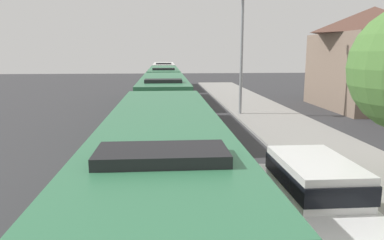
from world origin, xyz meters
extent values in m
cube|color=#33724C|center=(-1.30, 11.65, 1.70)|extent=(2.50, 10.90, 2.70)
cube|color=black|center=(-0.03, 11.65, 2.05)|extent=(0.04, 10.03, 1.00)
cube|color=black|center=(-2.57, 11.65, 2.05)|extent=(0.04, 10.03, 1.00)
cube|color=gold|center=(-0.02, 11.65, 0.90)|extent=(0.03, 10.35, 0.36)
cube|color=black|center=(-1.30, 8.38, 3.13)|extent=(1.75, 0.90, 0.16)
cylinder|color=black|center=(-0.20, 14.64, 0.50)|extent=(0.28, 1.00, 1.00)
cylinder|color=black|center=(-2.40, 14.64, 0.50)|extent=(0.28, 1.00, 1.00)
cube|color=#33724C|center=(-1.30, 23.93, 1.70)|extent=(2.50, 10.57, 2.70)
cube|color=black|center=(-0.03, 23.93, 2.05)|extent=(0.04, 9.72, 1.00)
cube|color=black|center=(-2.57, 23.93, 2.05)|extent=(0.04, 9.72, 1.00)
cube|color=black|center=(-1.30, 18.62, 2.00)|extent=(2.30, 0.04, 1.20)
cube|color=black|center=(-0.02, 23.93, 0.90)|extent=(0.03, 10.04, 0.36)
cube|color=black|center=(-1.30, 20.76, 3.13)|extent=(1.75, 0.90, 0.16)
cylinder|color=black|center=(-0.20, 20.65, 0.50)|extent=(0.28, 1.00, 1.00)
cylinder|color=black|center=(-2.40, 20.65, 0.50)|extent=(0.28, 1.00, 1.00)
cylinder|color=black|center=(-0.20, 26.83, 0.50)|extent=(0.28, 1.00, 1.00)
cylinder|color=black|center=(-2.40, 26.83, 0.50)|extent=(0.28, 1.00, 1.00)
cube|color=#33724C|center=(-1.30, 36.16, 1.70)|extent=(2.50, 12.01, 2.70)
cube|color=black|center=(-0.03, 36.16, 2.05)|extent=(0.04, 11.05, 1.00)
cube|color=black|center=(-2.57, 36.16, 2.05)|extent=(0.04, 11.05, 1.00)
cube|color=black|center=(-1.30, 30.14, 2.00)|extent=(2.30, 0.04, 1.20)
cube|color=gold|center=(-0.02, 36.16, 0.90)|extent=(0.03, 11.41, 0.36)
cube|color=black|center=(-1.30, 32.56, 3.13)|extent=(1.75, 0.90, 0.16)
cylinder|color=black|center=(-0.20, 32.44, 0.50)|extent=(0.28, 1.00, 1.00)
cylinder|color=black|center=(-2.40, 32.44, 0.50)|extent=(0.28, 1.00, 1.00)
cylinder|color=black|center=(-0.20, 39.46, 0.50)|extent=(0.28, 1.00, 1.00)
cylinder|color=black|center=(-2.40, 39.46, 0.50)|extent=(0.28, 1.00, 1.00)
cube|color=silver|center=(-1.30, 49.22, 1.70)|extent=(2.50, 11.50, 2.70)
cube|color=black|center=(-0.03, 49.22, 2.05)|extent=(0.04, 10.58, 1.00)
cube|color=black|center=(-2.57, 49.22, 2.05)|extent=(0.04, 10.58, 1.00)
cube|color=black|center=(-1.30, 43.45, 2.00)|extent=(2.30, 0.04, 1.20)
cube|color=navy|center=(-0.02, 49.22, 0.90)|extent=(0.03, 10.93, 0.36)
cube|color=black|center=(-1.30, 45.77, 3.13)|extent=(1.75, 0.90, 0.16)
cylinder|color=black|center=(-0.20, 45.65, 0.50)|extent=(0.28, 1.00, 1.00)
cylinder|color=black|center=(-2.40, 45.65, 0.50)|extent=(0.28, 1.00, 1.00)
cylinder|color=black|center=(-0.20, 52.38, 0.50)|extent=(0.28, 1.00, 1.00)
cylinder|color=black|center=(-2.40, 52.38, 0.50)|extent=(0.28, 1.00, 1.00)
cube|color=white|center=(2.40, 11.74, 0.70)|extent=(1.84, 4.76, 0.80)
cube|color=white|center=(2.40, 11.89, 1.50)|extent=(1.62, 2.76, 0.80)
cube|color=black|center=(2.40, 11.89, 1.50)|extent=(1.66, 2.86, 0.44)
cylinder|color=black|center=(1.58, 13.22, 0.35)|extent=(0.22, 0.70, 0.70)
cylinder|color=black|center=(3.22, 13.22, 0.35)|extent=(0.22, 0.70, 0.70)
cylinder|color=gray|center=(4.10, 28.69, 4.48)|extent=(0.20, 0.20, 8.66)
cube|color=#7A6656|center=(14.85, 31.17, 2.95)|extent=(6.76, 8.98, 5.90)
pyramid|color=brown|center=(14.85, 31.17, 6.89)|extent=(7.10, 9.43, 1.98)
camera|label=1|loc=(-1.26, 3.71, 4.48)|focal=33.74mm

